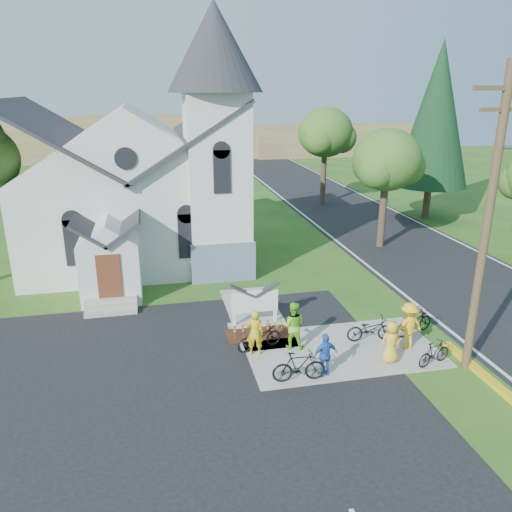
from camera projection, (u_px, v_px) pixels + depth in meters
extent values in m
plane|color=#245418|center=(306.00, 361.00, 17.68)|extent=(120.00, 120.00, 0.00)
cube|color=black|center=(96.00, 423.00, 14.43)|extent=(20.00, 16.00, 0.02)
cube|color=black|center=(381.00, 232.00, 33.56)|extent=(8.00, 90.00, 0.02)
cube|color=gray|center=(341.00, 349.00, 18.44)|extent=(7.00, 4.00, 0.05)
cube|color=white|center=(134.00, 215.00, 27.73)|extent=(11.00, 9.00, 5.00)
cube|color=slate|center=(219.00, 253.00, 26.01)|extent=(3.20, 3.20, 2.00)
cube|color=white|center=(218.00, 187.00, 24.88)|extent=(3.00, 3.00, 9.00)
cone|color=#27282C|center=(214.00, 46.00, 22.80)|extent=(4.50, 4.50, 4.00)
cube|color=white|center=(111.00, 269.00, 22.60)|extent=(2.60, 2.40, 2.80)
cube|color=brown|center=(109.00, 277.00, 21.43)|extent=(1.00, 0.10, 2.00)
cube|color=gray|center=(255.00, 324.00, 20.39)|extent=(2.20, 0.40, 0.10)
cube|color=white|center=(234.00, 314.00, 20.06)|extent=(0.12, 0.12, 1.00)
cube|color=white|center=(275.00, 311.00, 20.40)|extent=(0.12, 0.12, 1.00)
cube|color=white|center=(255.00, 301.00, 20.07)|extent=(1.90, 0.14, 0.90)
cube|color=#381A0F|center=(259.00, 334.00, 19.56)|extent=(2.60, 1.10, 0.07)
cylinder|color=#483524|center=(486.00, 228.00, 15.75)|extent=(0.28, 0.28, 10.00)
cube|color=#483524|center=(508.00, 88.00, 14.40)|extent=(2.20, 0.14, 0.14)
cube|color=#483524|center=(505.00, 110.00, 14.59)|extent=(1.60, 0.12, 0.12)
cylinder|color=#35251D|center=(382.00, 214.00, 29.84)|extent=(0.44, 0.44, 4.05)
ellipsoid|color=#386121|center=(387.00, 160.00, 28.81)|extent=(4.00, 4.00, 3.60)
cylinder|color=#35251D|center=(323.00, 177.00, 40.98)|extent=(0.44, 0.44, 4.50)
ellipsoid|color=#386121|center=(325.00, 132.00, 39.83)|extent=(4.40, 4.40, 3.96)
cylinder|color=#35251D|center=(427.00, 201.00, 36.95)|extent=(0.50, 0.50, 2.40)
cone|color=black|center=(436.00, 115.00, 34.97)|extent=(5.20, 5.20, 10.00)
cube|color=brown|center=(227.00, 142.00, 70.10)|extent=(60.00, 8.00, 4.00)
cube|color=brown|center=(109.00, 137.00, 68.51)|extent=(30.00, 6.00, 5.60)
cube|color=brown|center=(339.00, 144.00, 71.59)|extent=(25.00, 6.00, 3.00)
imported|color=gold|center=(255.00, 333.00, 17.81)|extent=(0.69, 0.53, 1.71)
imported|color=black|center=(259.00, 337.00, 18.29)|extent=(1.89, 1.10, 0.94)
imported|color=#6FCC26|center=(293.00, 325.00, 18.27)|extent=(1.05, 0.93, 1.80)
imported|color=black|center=(299.00, 366.00, 16.25)|extent=(1.81, 0.61, 1.07)
imported|color=blue|center=(325.00, 355.00, 16.50)|extent=(0.96, 0.54, 1.54)
imported|color=black|center=(370.00, 329.00, 18.89)|extent=(1.87, 0.79, 0.96)
imported|color=yellow|center=(408.00, 326.00, 18.24)|extent=(1.23, 0.80, 1.80)
imported|color=black|center=(434.00, 353.00, 17.26)|extent=(1.52, 0.85, 0.88)
imported|color=gold|center=(391.00, 342.00, 17.33)|extent=(0.77, 0.52, 1.54)
imported|color=black|center=(414.00, 322.00, 19.42)|extent=(1.97, 1.22, 0.98)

